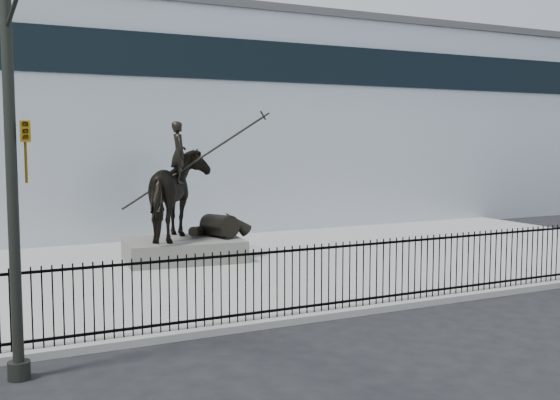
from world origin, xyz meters
name	(u,v)px	position (x,y,z in m)	size (l,w,h in m)	color
ground	(382,328)	(0.00, 0.00, 0.00)	(120.00, 120.00, 0.00)	black
plaza	(248,266)	(0.00, 7.00, 0.07)	(30.00, 12.00, 0.15)	gray
building	(139,127)	(0.00, 20.00, 4.50)	(44.00, 14.00, 9.00)	silver
picket_fence	(350,274)	(0.00, 1.25, 0.90)	(22.10, 0.10, 1.50)	black
statue_plinth	(184,250)	(-1.58, 8.45, 0.48)	(3.53, 2.43, 0.66)	#63605A
equestrian_statue	(185,195)	(-1.51, 8.44, 2.20)	(4.51, 3.01, 3.83)	black
traffic_signal_left	(32,130)	(-6.75, -0.62, 4.03)	(1.52, 4.84, 7.00)	black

